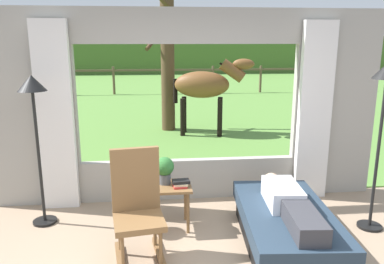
{
  "coord_description": "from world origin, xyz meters",
  "views": [
    {
      "loc": [
        -0.47,
        -2.74,
        2.15
      ],
      "look_at": [
        0.0,
        1.8,
        1.05
      ],
      "focal_mm": 35.84,
      "sensor_mm": 36.0,
      "label": 1
    }
  ],
  "objects_px": {
    "floor_lamp_left": "(34,105)",
    "rocking_chair": "(137,207)",
    "pasture_tree": "(168,61)",
    "side_table": "(172,193)",
    "potted_plant": "(165,169)",
    "reclining_person": "(289,202)",
    "book_stack": "(181,183)",
    "recliner_sofa": "(285,227)",
    "horse": "(205,85)"
  },
  "relations": [
    {
      "from": "side_table",
      "to": "book_stack",
      "type": "bearing_deg",
      "value": -31.69
    },
    {
      "from": "floor_lamp_left",
      "to": "horse",
      "type": "distance_m",
      "value": 4.85
    },
    {
      "from": "potted_plant",
      "to": "horse",
      "type": "xyz_separation_m",
      "value": [
        1.07,
        4.33,
        0.45
      ]
    },
    {
      "from": "side_table",
      "to": "horse",
      "type": "distance_m",
      "value": 4.56
    },
    {
      "from": "floor_lamp_left",
      "to": "rocking_chair",
      "type": "bearing_deg",
      "value": -36.91
    },
    {
      "from": "potted_plant",
      "to": "side_table",
      "type": "bearing_deg",
      "value": -36.87
    },
    {
      "from": "side_table",
      "to": "potted_plant",
      "type": "height_order",
      "value": "potted_plant"
    },
    {
      "from": "reclining_person",
      "to": "potted_plant",
      "type": "relative_size",
      "value": 4.49
    },
    {
      "from": "side_table",
      "to": "potted_plant",
      "type": "bearing_deg",
      "value": 143.13
    },
    {
      "from": "rocking_chair",
      "to": "floor_lamp_left",
      "type": "distance_m",
      "value": 1.7
    },
    {
      "from": "horse",
      "to": "rocking_chair",
      "type": "bearing_deg",
      "value": -4.43
    },
    {
      "from": "potted_plant",
      "to": "rocking_chair",
      "type": "bearing_deg",
      "value": -113.87
    },
    {
      "from": "rocking_chair",
      "to": "potted_plant",
      "type": "bearing_deg",
      "value": 57.74
    },
    {
      "from": "rocking_chair",
      "to": "book_stack",
      "type": "height_order",
      "value": "rocking_chair"
    },
    {
      "from": "book_stack",
      "to": "floor_lamp_left",
      "type": "relative_size",
      "value": 0.12
    },
    {
      "from": "reclining_person",
      "to": "rocking_chair",
      "type": "height_order",
      "value": "rocking_chair"
    },
    {
      "from": "pasture_tree",
      "to": "side_table",
      "type": "bearing_deg",
      "value": -92.1
    },
    {
      "from": "floor_lamp_left",
      "to": "horse",
      "type": "xyz_separation_m",
      "value": [
        2.52,
        4.13,
        -0.28
      ]
    },
    {
      "from": "reclining_person",
      "to": "horse",
      "type": "distance_m",
      "value": 5.05
    },
    {
      "from": "rocking_chair",
      "to": "side_table",
      "type": "xyz_separation_m",
      "value": [
        0.37,
        0.6,
        -0.12
      ]
    },
    {
      "from": "recliner_sofa",
      "to": "rocking_chair",
      "type": "distance_m",
      "value": 1.58
    },
    {
      "from": "potted_plant",
      "to": "floor_lamp_left",
      "type": "bearing_deg",
      "value": 172.03
    },
    {
      "from": "floor_lamp_left",
      "to": "pasture_tree",
      "type": "relative_size",
      "value": 0.54
    },
    {
      "from": "recliner_sofa",
      "to": "rocking_chair",
      "type": "height_order",
      "value": "rocking_chair"
    },
    {
      "from": "pasture_tree",
      "to": "floor_lamp_left",
      "type": "bearing_deg",
      "value": -110.0
    },
    {
      "from": "reclining_person",
      "to": "pasture_tree",
      "type": "xyz_separation_m",
      "value": [
        -0.99,
        5.58,
        1.15
      ]
    },
    {
      "from": "reclining_person",
      "to": "potted_plant",
      "type": "xyz_separation_m",
      "value": [
        -1.25,
        0.67,
        0.18
      ]
    },
    {
      "from": "rocking_chair",
      "to": "potted_plant",
      "type": "height_order",
      "value": "rocking_chair"
    },
    {
      "from": "pasture_tree",
      "to": "potted_plant",
      "type": "bearing_deg",
      "value": -93.06
    },
    {
      "from": "recliner_sofa",
      "to": "reclining_person",
      "type": "bearing_deg",
      "value": -85.47
    },
    {
      "from": "rocking_chair",
      "to": "side_table",
      "type": "bearing_deg",
      "value": 49.87
    },
    {
      "from": "horse",
      "to": "pasture_tree",
      "type": "distance_m",
      "value": 1.12
    },
    {
      "from": "recliner_sofa",
      "to": "potted_plant",
      "type": "relative_size",
      "value": 5.52
    },
    {
      "from": "recliner_sofa",
      "to": "pasture_tree",
      "type": "bearing_deg",
      "value": 104.68
    },
    {
      "from": "book_stack",
      "to": "floor_lamp_left",
      "type": "height_order",
      "value": "floor_lamp_left"
    },
    {
      "from": "floor_lamp_left",
      "to": "potted_plant",
      "type": "bearing_deg",
      "value": -7.97
    },
    {
      "from": "reclining_person",
      "to": "book_stack",
      "type": "bearing_deg",
      "value": 157.31
    },
    {
      "from": "recliner_sofa",
      "to": "floor_lamp_left",
      "type": "relative_size",
      "value": 0.99
    },
    {
      "from": "recliner_sofa",
      "to": "reclining_person",
      "type": "height_order",
      "value": "reclining_person"
    },
    {
      "from": "side_table",
      "to": "pasture_tree",
      "type": "height_order",
      "value": "pasture_tree"
    },
    {
      "from": "reclining_person",
      "to": "book_stack",
      "type": "xyz_separation_m",
      "value": [
        -1.08,
        0.55,
        0.04
      ]
    },
    {
      "from": "book_stack",
      "to": "rocking_chair",
      "type": "bearing_deg",
      "value": -130.73
    },
    {
      "from": "potted_plant",
      "to": "reclining_person",
      "type": "bearing_deg",
      "value": -28.25
    },
    {
      "from": "book_stack",
      "to": "recliner_sofa",
      "type": "bearing_deg",
      "value": -25.08
    },
    {
      "from": "recliner_sofa",
      "to": "potted_plant",
      "type": "distance_m",
      "value": 1.48
    },
    {
      "from": "side_table",
      "to": "book_stack",
      "type": "height_order",
      "value": "book_stack"
    },
    {
      "from": "book_stack",
      "to": "pasture_tree",
      "type": "xyz_separation_m",
      "value": [
        0.09,
        5.02,
        1.12
      ]
    },
    {
      "from": "rocking_chair",
      "to": "book_stack",
      "type": "bearing_deg",
      "value": 40.89
    },
    {
      "from": "recliner_sofa",
      "to": "reclining_person",
      "type": "xyz_separation_m",
      "value": [
        -0.0,
        -0.05,
        0.3
      ]
    },
    {
      "from": "horse",
      "to": "side_table",
      "type": "bearing_deg",
      "value": -1.86
    }
  ]
}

